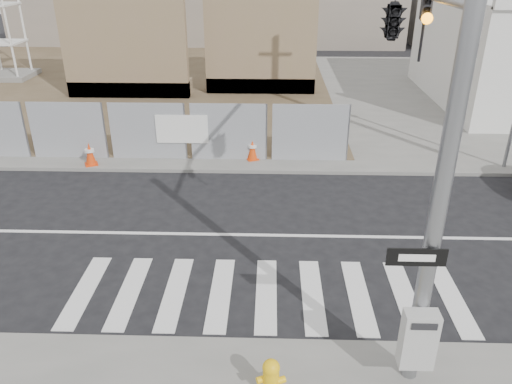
{
  "coord_description": "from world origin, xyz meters",
  "views": [
    {
      "loc": [
        0.05,
        -11.29,
        6.74
      ],
      "look_at": [
        -0.29,
        -0.29,
        1.4
      ],
      "focal_mm": 35.0,
      "sensor_mm": 36.0,
      "label": 1
    }
  ],
  "objects_px": {
    "traffic_cone_c": "(90,154)",
    "signal_pole": "(405,70)",
    "traffic_cone_d": "(252,149)",
    "fire_hydrant": "(271,379)"
  },
  "relations": [
    {
      "from": "fire_hydrant",
      "to": "traffic_cone_d",
      "type": "xyz_separation_m",
      "value": [
        -0.69,
        10.36,
        -0.01
      ]
    },
    {
      "from": "traffic_cone_c",
      "to": "traffic_cone_d",
      "type": "distance_m",
      "value": 5.55
    },
    {
      "from": "fire_hydrant",
      "to": "traffic_cone_c",
      "type": "distance_m",
      "value": 11.51
    },
    {
      "from": "fire_hydrant",
      "to": "traffic_cone_c",
      "type": "relative_size",
      "value": 0.96
    },
    {
      "from": "signal_pole",
      "to": "traffic_cone_c",
      "type": "relative_size",
      "value": 8.72
    },
    {
      "from": "fire_hydrant",
      "to": "traffic_cone_d",
      "type": "relative_size",
      "value": 1.0
    },
    {
      "from": "traffic_cone_c",
      "to": "traffic_cone_d",
      "type": "bearing_deg",
      "value": 6.79
    },
    {
      "from": "traffic_cone_c",
      "to": "signal_pole",
      "type": "bearing_deg",
      "value": -36.65
    },
    {
      "from": "traffic_cone_d",
      "to": "fire_hydrant",
      "type": "bearing_deg",
      "value": -86.21
    },
    {
      "from": "signal_pole",
      "to": "fire_hydrant",
      "type": "relative_size",
      "value": 9.1
    }
  ]
}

